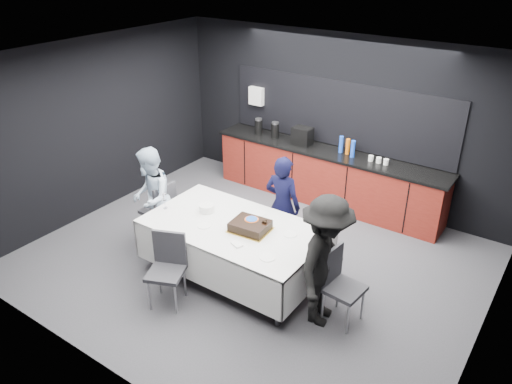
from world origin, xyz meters
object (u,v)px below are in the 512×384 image
plate_stack (207,208)px  person_center (282,205)px  champagne_flute (164,198)px  cake_assembly (250,226)px  party_table (234,234)px  chair_near (168,263)px  chair_right (339,280)px  chair_left (161,207)px  person_left (151,198)px  person_right (325,262)px

plate_stack → person_center: 1.07m
plate_stack → champagne_flute: champagne_flute is taller
cake_assembly → person_center: 0.87m
party_table → chair_near: (-0.37, -0.87, -0.11)m
plate_stack → chair_right: bearing=-1.8°
chair_near → champagne_flute: bearing=134.4°
chair_left → chair_right: (2.95, -0.10, 0.00)m
plate_stack → person_left: size_ratio=0.14×
party_table → champagne_flute: 1.10m
cake_assembly → chair_near: cake_assembly is taller
cake_assembly → plate_stack: 0.77m
plate_stack → chair_right: (2.03, -0.06, -0.30)m
champagne_flute → chair_left: (-0.40, 0.29, -0.40)m
cake_assembly → person_left: person_left is taller
chair_left → chair_right: size_ratio=1.00×
plate_stack → champagne_flute: size_ratio=0.91×
plate_stack → chair_left: chair_left is taller
chair_right → person_right: bearing=-136.0°
person_left → chair_right: bearing=52.6°
person_left → cake_assembly: bearing=53.2°
person_center → party_table: bearing=74.3°
chair_left → person_right: 2.85m
champagne_flute → person_right: bearing=1.6°
chair_right → party_table: bearing=-179.3°
person_right → chair_right: bearing=-55.0°
chair_right → chair_near: same height
person_center → person_left: size_ratio=0.98×
champagne_flute → chair_right: (2.55, 0.19, -0.40)m
chair_near → plate_stack: bearing=99.2°
champagne_flute → party_table: bearing=9.4°
plate_stack → person_left: (-0.95, -0.11, -0.08)m
cake_assembly → person_center: size_ratio=0.36×
person_left → person_right: 2.85m
chair_left → person_right: person_right is taller
person_center → person_left: person_left is taller
plate_stack → chair_near: chair_near is taller
cake_assembly → person_left: 1.72m
chair_near → person_center: 1.84m
party_table → chair_right: (1.51, 0.02, -0.11)m
champagne_flute → chair_left: bearing=143.7°
person_right → person_left: bearing=79.4°
chair_near → person_right: person_right is taller
chair_left → person_center: (1.64, 0.76, 0.20)m
chair_right → chair_near: 2.07m
person_center → person_left: 1.89m
chair_right → person_left: 2.99m
party_table → person_right: person_right is taller
chair_near → person_left: 1.41m
party_table → person_right: (1.38, -0.11, 0.18)m
person_center → person_right: person_right is taller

